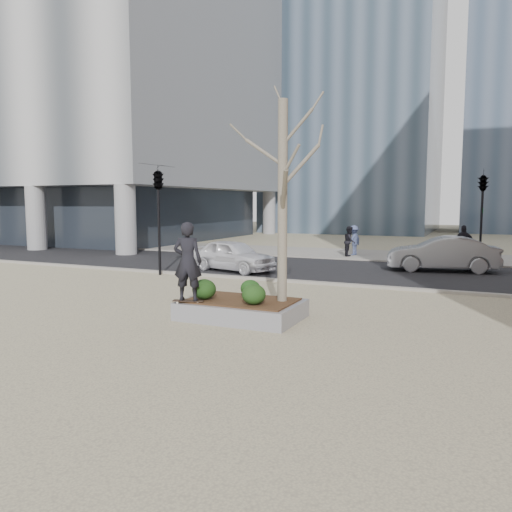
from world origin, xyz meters
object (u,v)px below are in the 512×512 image
at_px(skateboard, 188,302).
at_px(police_car, 233,255).
at_px(planter, 242,310).
at_px(skateboarder, 188,261).

xyz_separation_m(skateboard, police_car, (-3.14, 8.61, 0.21)).
bearing_deg(police_car, planter, -135.59).
xyz_separation_m(skateboard, skateboarder, (0.00, -0.00, 1.03)).
height_order(skateboard, police_car, police_car).
relative_size(skateboarder, police_car, 0.49).
bearing_deg(skateboarder, planter, -159.72).
relative_size(planter, skateboarder, 1.52).
distance_m(skateboarder, police_car, 9.20).
bearing_deg(skateboard, skateboarder, -107.76).
height_order(planter, skateboarder, skateboarder).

